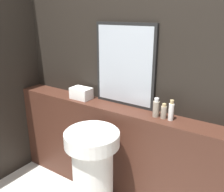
{
  "coord_description": "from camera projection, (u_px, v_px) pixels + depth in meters",
  "views": [
    {
      "loc": [
        1.14,
        -0.56,
        1.73
      ],
      "look_at": [
        0.04,
        1.06,
        1.07
      ],
      "focal_mm": 40.0,
      "sensor_mm": 36.0,
      "label": 1
    }
  ],
  "objects": [
    {
      "name": "wall_back",
      "position": [
        124.0,
        68.0,
        2.24
      ],
      "size": [
        8.0,
        0.06,
        2.5
      ],
      "color": "black",
      "rests_on": "ground_plane"
    },
    {
      "name": "vanity_counter",
      "position": [
        115.0,
        152.0,
        2.37
      ],
      "size": [
        2.28,
        0.23,
        0.93
      ],
      "color": "#422319",
      "rests_on": "ground_plane"
    },
    {
      "name": "pedestal_sink",
      "position": [
        93.0,
        174.0,
        2.04
      ],
      "size": [
        0.43,
        0.43,
        0.86
      ],
      "color": "white",
      "rests_on": "ground_plane"
    },
    {
      "name": "mirror",
      "position": [
        125.0,
        65.0,
        2.17
      ],
      "size": [
        0.59,
        0.03,
        0.72
      ],
      "color": "black",
      "rests_on": "vanity_counter"
    },
    {
      "name": "towel_stack",
      "position": [
        81.0,
        93.0,
        2.42
      ],
      "size": [
        0.2,
        0.13,
        0.11
      ],
      "color": "white",
      "rests_on": "vanity_counter"
    },
    {
      "name": "shampoo_bottle",
      "position": [
        156.0,
        108.0,
        1.99
      ],
      "size": [
        0.05,
        0.05,
        0.16
      ],
      "color": "gray",
      "rests_on": "vanity_counter"
    },
    {
      "name": "conditioner_bottle",
      "position": [
        164.0,
        112.0,
        1.96
      ],
      "size": [
        0.04,
        0.04,
        0.12
      ],
      "color": "gray",
      "rests_on": "vanity_counter"
    },
    {
      "name": "lotion_bottle",
      "position": [
        171.0,
        111.0,
        1.93
      ],
      "size": [
        0.04,
        0.04,
        0.17
      ],
      "color": "white",
      "rests_on": "vanity_counter"
    }
  ]
}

